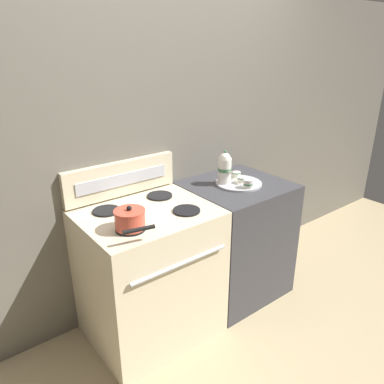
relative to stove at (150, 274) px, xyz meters
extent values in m
plane|color=tan|center=(0.36, 0.00, -0.45)|extent=(6.00, 6.00, 0.00)
cube|color=#666056|center=(0.36, 0.35, 0.65)|extent=(6.00, 0.05, 2.20)
cube|color=beige|center=(0.00, 0.00, 0.00)|extent=(0.80, 0.65, 0.89)
cylinder|color=silver|center=(0.00, -0.34, 0.25)|extent=(0.64, 0.02, 0.02)
cylinder|color=black|center=(-0.19, 0.15, 0.45)|extent=(0.17, 0.17, 0.01)
cylinder|color=black|center=(0.19, 0.15, 0.45)|extent=(0.17, 0.17, 0.01)
cylinder|color=black|center=(-0.19, -0.15, 0.45)|extent=(0.17, 0.17, 0.01)
cylinder|color=black|center=(0.19, -0.15, 0.45)|extent=(0.17, 0.17, 0.01)
cube|color=beige|center=(0.00, 0.30, 0.57)|extent=(0.78, 0.05, 0.23)
cube|color=#B7B7BC|center=(0.00, 0.28, 0.57)|extent=(0.64, 0.01, 0.08)
cube|color=#38383D|center=(0.76, 0.00, 0.00)|extent=(0.70, 0.65, 0.89)
cylinder|color=#D14C38|center=(-0.19, -0.15, 0.50)|extent=(0.17, 0.17, 0.09)
cylinder|color=#D14C38|center=(-0.19, -0.15, 0.55)|extent=(0.17, 0.17, 0.01)
sphere|color=black|center=(-0.19, -0.15, 0.57)|extent=(0.03, 0.03, 0.03)
cylinder|color=black|center=(-0.23, -0.31, 0.52)|extent=(0.17, 0.06, 0.02)
cylinder|color=#B2B2B7|center=(0.77, -0.01, 0.45)|extent=(0.33, 0.33, 0.01)
cylinder|color=white|center=(0.68, 0.05, 0.55)|extent=(0.09, 0.09, 0.18)
cylinder|color=#427A4C|center=(0.68, 0.05, 0.56)|extent=(0.10, 0.10, 0.03)
sphere|color=white|center=(0.68, 0.05, 0.64)|extent=(0.08, 0.08, 0.08)
sphere|color=#427A4C|center=(0.68, 0.05, 0.69)|extent=(0.02, 0.02, 0.02)
cone|color=white|center=(0.68, -0.02, 0.56)|extent=(0.03, 0.07, 0.06)
cylinder|color=white|center=(0.77, -0.03, 0.46)|extent=(0.10, 0.10, 0.01)
cylinder|color=white|center=(0.77, -0.03, 0.48)|extent=(0.07, 0.07, 0.04)
cylinder|color=#427A4C|center=(0.77, -0.03, 0.50)|extent=(0.07, 0.07, 0.01)
cylinder|color=white|center=(0.82, 0.07, 0.46)|extent=(0.10, 0.10, 0.01)
cylinder|color=white|center=(0.82, 0.07, 0.48)|extent=(0.07, 0.07, 0.04)
cylinder|color=#427A4C|center=(0.82, 0.07, 0.50)|extent=(0.07, 0.07, 0.01)
cylinder|color=white|center=(0.74, -0.13, 0.49)|extent=(0.06, 0.06, 0.06)
cylinder|color=#427A4C|center=(0.74, -0.13, 0.49)|extent=(0.07, 0.07, 0.01)
camera|label=1|loc=(-1.04, -1.78, 1.40)|focal=35.00mm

